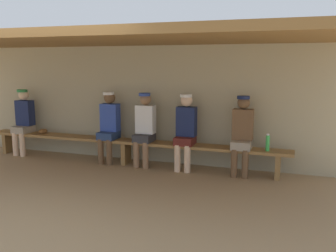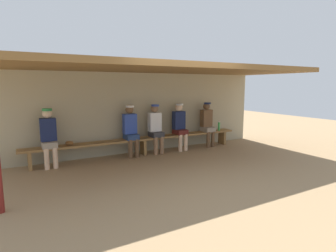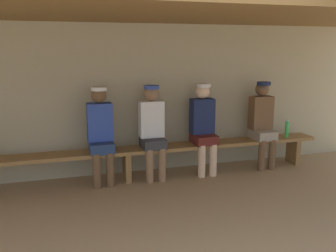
% 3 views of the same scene
% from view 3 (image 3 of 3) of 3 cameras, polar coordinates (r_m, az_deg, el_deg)
% --- Properties ---
extents(ground_plane, '(24.00, 24.00, 0.00)m').
position_cam_3_polar(ground_plane, '(3.99, -2.08, -15.82)').
color(ground_plane, '#9E7F59').
extents(back_wall, '(8.00, 0.20, 2.20)m').
position_cam_3_polar(back_wall, '(5.53, -7.45, 4.06)').
color(back_wall, tan).
rests_on(back_wall, ground).
extents(dugout_roof, '(8.00, 2.80, 0.12)m').
position_cam_3_polar(dugout_roof, '(4.22, -4.86, 17.42)').
color(dugout_roof, brown).
rests_on(dugout_roof, back_wall).
extents(bench, '(6.00, 0.36, 0.46)m').
position_cam_3_polar(bench, '(5.25, -6.43, -4.33)').
color(bench, olive).
rests_on(bench, ground).
extents(player_leftmost, '(0.34, 0.42, 1.34)m').
position_cam_3_polar(player_leftmost, '(5.12, -10.38, -0.73)').
color(player_leftmost, navy).
rests_on(player_leftmost, ground).
extents(player_with_sunglasses, '(0.34, 0.42, 1.34)m').
position_cam_3_polar(player_with_sunglasses, '(5.92, 14.38, 0.83)').
color(player_with_sunglasses, gray).
rests_on(player_with_sunglasses, ground).
extents(player_shirtless_tan, '(0.34, 0.42, 1.34)m').
position_cam_3_polar(player_shirtless_tan, '(5.48, 5.49, 0.27)').
color(player_shirtless_tan, '#591E19').
rests_on(player_shirtless_tan, ground).
extents(player_in_blue, '(0.34, 0.42, 1.34)m').
position_cam_3_polar(player_in_blue, '(5.24, -2.44, -0.23)').
color(player_in_blue, '#333338').
rests_on(player_in_blue, ground).
extents(water_bottle_green, '(0.06, 0.06, 0.28)m').
position_cam_3_polar(water_bottle_green, '(6.14, 17.93, -0.42)').
color(water_bottle_green, green).
rests_on(water_bottle_green, bench).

